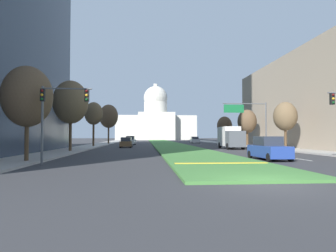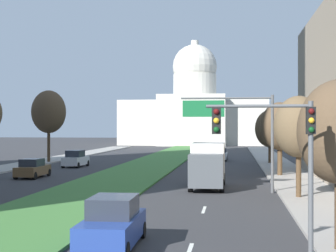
{
  "view_description": "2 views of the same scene",
  "coord_description": "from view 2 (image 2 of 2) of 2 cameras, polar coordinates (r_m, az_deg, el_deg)",
  "views": [
    {
      "loc": [
        -4.9,
        -11.48,
        1.93
      ],
      "look_at": [
        0.34,
        54.94,
        4.04
      ],
      "focal_mm": 31.76,
      "sensor_mm": 36.0,
      "label": 1
    },
    {
      "loc": [
        9.29,
        -7.73,
        4.43
      ],
      "look_at": [
        2.19,
        50.31,
        4.44
      ],
      "focal_mm": 57.43,
      "sensor_mm": 36.0,
      "label": 2
    }
  ],
  "objects": [
    {
      "name": "grass_median",
      "position": [
        63.27,
        -1.49,
        -3.96
      ],
      "size": [
        6.66,
        109.41,
        0.14
      ],
      "primitive_type": "cube",
      "color": "#427A38",
      "rests_on": "ground_plane"
    },
    {
      "name": "sedan_far_horizon",
      "position": [
        69.44,
        5.5,
        -3.03
      ],
      "size": [
        2.01,
        4.55,
        1.63
      ],
      "color": "silver",
      "rests_on": "ground_plane"
    },
    {
      "name": "lane_dashes_right",
      "position": [
        51.68,
        5.24,
        -4.93
      ],
      "size": [
        0.16,
        66.18,
        0.01
      ],
      "color": "silver",
      "rests_on": "ground_plane"
    },
    {
      "name": "sidewalk_left",
      "position": [
        61.19,
        -15.6,
        -4.09
      ],
      "size": [
        4.0,
        109.41,
        0.15
      ],
      "primitive_type": "cube",
      "color": "#9E9991",
      "rests_on": "ground_plane"
    },
    {
      "name": "overhead_guide_sign",
      "position": [
        36.0,
        7.31,
        0.38
      ],
      "size": [
        6.17,
        0.2,
        6.5
      ],
      "color": "#515456",
      "rests_on": "ground_plane"
    },
    {
      "name": "box_truck_delivery",
      "position": [
        38.42,
        4.24,
        -4.12
      ],
      "size": [
        2.4,
        6.4,
        3.2
      ],
      "color": "#4C5156",
      "rests_on": "ground_plane"
    },
    {
      "name": "ground_plane",
      "position": [
        69.28,
        -0.75,
        -3.68
      ],
      "size": [
        267.45,
        267.45,
        0.0
      ],
      "primitive_type": "plane",
      "color": "#333335"
    },
    {
      "name": "sedan_lead_stopped",
      "position": [
        19.95,
        -5.91,
        -10.32
      ],
      "size": [
        1.94,
        4.64,
        1.85
      ],
      "color": "navy",
      "rests_on": "ground_plane"
    },
    {
      "name": "sidewalk_right",
      "position": [
        56.73,
        11.89,
        -4.41
      ],
      "size": [
        4.0,
        109.41,
        0.15
      ],
      "primitive_type": "cube",
      "color": "#9E9991",
      "rests_on": "ground_plane"
    },
    {
      "name": "sedan_distant",
      "position": [
        59.14,
        -9.79,
        -3.49
      ],
      "size": [
        2.05,
        4.21,
        1.82
      ],
      "color": "silver",
      "rests_on": "ground_plane"
    },
    {
      "name": "traffic_light_near_right",
      "position": [
        16.9,
        12.08,
        -2.16
      ],
      "size": [
        3.34,
        0.35,
        5.2
      ],
      "color": "#515456",
      "rests_on": "ground_plane"
    },
    {
      "name": "sedan_midblock",
      "position": [
        47.64,
        -14.18,
        -4.42
      ],
      "size": [
        1.86,
        4.32,
        1.64
      ],
      "color": "brown",
      "rests_on": "ground_plane"
    },
    {
      "name": "street_tree_left_distant",
      "position": [
        66.25,
        -12.55,
        1.46
      ],
      "size": [
        4.14,
        4.14,
        8.75
      ],
      "color": "#4C3823",
      "rests_on": "ground_plane"
    },
    {
      "name": "street_tree_right_far",
      "position": [
        47.96,
        11.78,
        -0.05
      ],
      "size": [
        3.36,
        3.36,
        6.53
      ],
      "color": "#4C3823",
      "rests_on": "ground_plane"
    },
    {
      "name": "street_tree_right_distant",
      "position": [
        63.61,
        10.77,
        -0.29
      ],
      "size": [
        3.47,
        3.47,
        6.31
      ],
      "color": "#4C3823",
      "rests_on": "ground_plane"
    },
    {
      "name": "capitol_building",
      "position": [
        128.83,
        2.83,
        1.43
      ],
      "size": [
        34.24,
        22.75,
        25.09
      ],
      "color": "beige",
      "rests_on": "ground_plane"
    },
    {
      "name": "street_tree_right_mid",
      "position": [
        33.4,
        13.69,
        -0.11
      ],
      "size": [
        2.99,
        2.99,
        6.27
      ],
      "color": "#4C3823",
      "rests_on": "ground_plane"
    }
  ]
}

